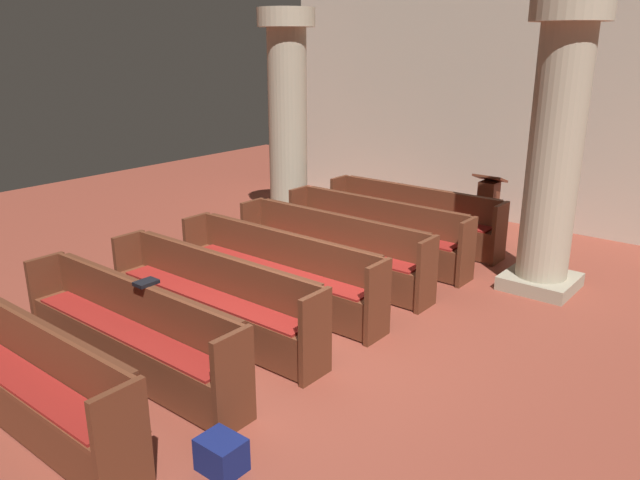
# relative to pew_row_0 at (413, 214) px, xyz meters

# --- Properties ---
(ground_plane) EXTENTS (19.20, 19.20, 0.00)m
(ground_plane) POSITION_rel_pew_row_0_xyz_m (0.80, -3.81, -0.48)
(ground_plane) COLOR brown
(back_wall) EXTENTS (10.00, 0.16, 4.50)m
(back_wall) POSITION_rel_pew_row_0_xyz_m (0.80, 2.27, 1.77)
(back_wall) COLOR beige
(back_wall) RESTS_ON ground
(pew_row_0) EXTENTS (3.01, 0.47, 0.90)m
(pew_row_0) POSITION_rel_pew_row_0_xyz_m (0.00, 0.00, 0.00)
(pew_row_0) COLOR brown
(pew_row_0) RESTS_ON ground
(pew_row_1) EXTENTS (3.01, 0.46, 0.90)m
(pew_row_1) POSITION_rel_pew_row_0_xyz_m (0.00, -1.07, 0.00)
(pew_row_1) COLOR brown
(pew_row_1) RESTS_ON ground
(pew_row_2) EXTENTS (3.01, 0.47, 0.90)m
(pew_row_2) POSITION_rel_pew_row_0_xyz_m (0.00, -2.13, 0.00)
(pew_row_2) COLOR brown
(pew_row_2) RESTS_ON ground
(pew_row_3) EXTENTS (3.01, 0.46, 0.90)m
(pew_row_3) POSITION_rel_pew_row_0_xyz_m (0.00, -3.20, 0.00)
(pew_row_3) COLOR brown
(pew_row_3) RESTS_ON ground
(pew_row_4) EXTENTS (3.01, 0.46, 0.90)m
(pew_row_4) POSITION_rel_pew_row_0_xyz_m (0.00, -4.26, 0.00)
(pew_row_4) COLOR brown
(pew_row_4) RESTS_ON ground
(pew_row_5) EXTENTS (3.01, 0.47, 0.90)m
(pew_row_5) POSITION_rel_pew_row_0_xyz_m (0.00, -5.33, 0.00)
(pew_row_5) COLOR brown
(pew_row_5) RESTS_ON ground
(pew_row_6) EXTENTS (3.01, 0.46, 0.90)m
(pew_row_6) POSITION_rel_pew_row_0_xyz_m (0.00, -6.39, 0.00)
(pew_row_6) COLOR brown
(pew_row_6) RESTS_ON ground
(pillar_aisle_side) EXTENTS (0.95, 0.95, 3.66)m
(pillar_aisle_side) POSITION_rel_pew_row_0_xyz_m (2.33, -0.59, 1.42)
(pillar_aisle_side) COLOR #9F967E
(pillar_aisle_side) RESTS_ON ground
(pillar_far_side) EXTENTS (0.95, 0.95, 3.66)m
(pillar_far_side) POSITION_rel_pew_row_0_xyz_m (-2.28, -0.44, 1.42)
(pillar_far_side) COLOR #9F967E
(pillar_far_side) RESTS_ON ground
(lectern) EXTENTS (0.48, 0.45, 1.08)m
(lectern) POSITION_rel_pew_row_0_xyz_m (0.80, 1.04, -0.03)
(lectern) COLOR #492215
(lectern) RESTS_ON ground
(hymn_book) EXTENTS (0.15, 0.22, 0.04)m
(hymn_book) POSITION_rel_pew_row_0_xyz_m (0.06, -5.14, 0.44)
(hymn_book) COLOR black
(hymn_book) RESTS_ON pew_row_5
(kneeler_box_navy) EXTENTS (0.34, 0.28, 0.27)m
(kneeler_box_navy) POSITION_rel_pew_row_0_xyz_m (1.77, -5.77, -0.35)
(kneeler_box_navy) COLOR navy
(kneeler_box_navy) RESTS_ON ground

